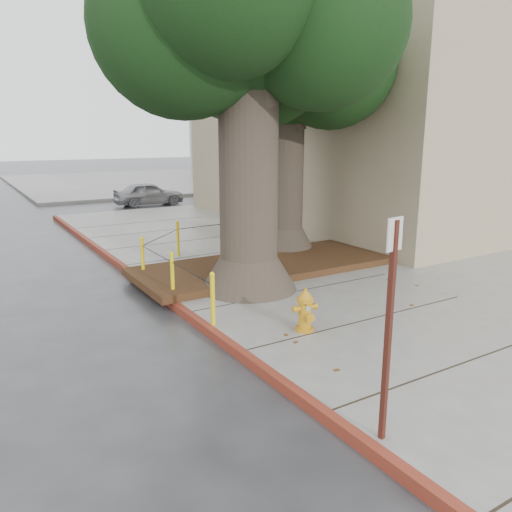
{
  "coord_description": "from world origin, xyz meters",
  "views": [
    {
      "loc": [
        -5.47,
        -6.07,
        3.31
      ],
      "look_at": [
        -0.69,
        1.77,
        1.1
      ],
      "focal_mm": 35.0,
      "sensor_mm": 36.0,
      "label": 1
    }
  ],
  "objects_px": {
    "fire_hydrant": "(305,310)",
    "signpost": "(389,319)",
    "car_silver": "(149,194)",
    "car_red": "(297,186)"
  },
  "relations": [
    {
      "from": "fire_hydrant",
      "to": "signpost",
      "type": "height_order",
      "value": "signpost"
    },
    {
      "from": "car_silver",
      "to": "car_red",
      "type": "bearing_deg",
      "value": -90.9
    },
    {
      "from": "car_silver",
      "to": "car_red",
      "type": "distance_m",
      "value": 8.6
    },
    {
      "from": "signpost",
      "to": "car_silver",
      "type": "height_order",
      "value": "signpost"
    },
    {
      "from": "fire_hydrant",
      "to": "car_red",
      "type": "height_order",
      "value": "car_red"
    },
    {
      "from": "fire_hydrant",
      "to": "signpost",
      "type": "distance_m",
      "value": 3.24
    },
    {
      "from": "signpost",
      "to": "car_red",
      "type": "bearing_deg",
      "value": 46.23
    },
    {
      "from": "signpost",
      "to": "fire_hydrant",
      "type": "bearing_deg",
      "value": 58.7
    },
    {
      "from": "fire_hydrant",
      "to": "signpost",
      "type": "xyz_separation_m",
      "value": [
        -1.12,
        -2.87,
        1.0
      ]
    },
    {
      "from": "fire_hydrant",
      "to": "car_red",
      "type": "xyz_separation_m",
      "value": [
        12.05,
        16.86,
        0.05
      ]
    }
  ]
}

